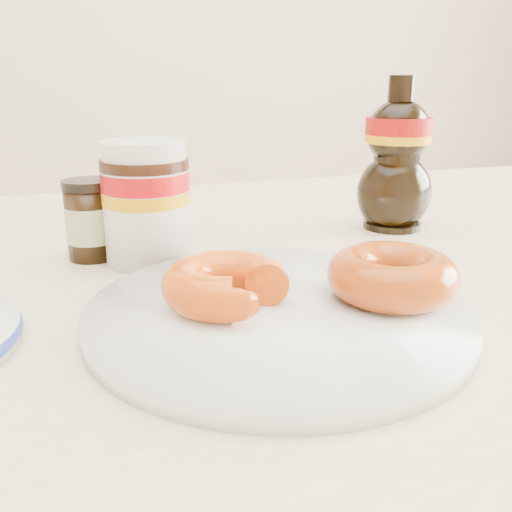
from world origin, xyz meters
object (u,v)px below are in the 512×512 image
object	(u,v)px
dining_table	(260,361)
dark_jar	(91,220)
plate	(278,312)
donut_bitten	(226,284)
syrup_bottle	(397,154)
donut_whole	(392,275)
nutella_jar	(146,198)

from	to	relation	value
dining_table	dark_jar	bearing A→B (deg)	142.46
plate	dark_jar	bearing A→B (deg)	120.25
donut_bitten	syrup_bottle	bearing A→B (deg)	55.85
syrup_bottle	donut_whole	bearing A→B (deg)	-121.86
dining_table	syrup_bottle	distance (m)	0.28
nutella_jar	plate	bearing A→B (deg)	-68.69
donut_whole	dark_jar	xyz separation A→B (m)	(-0.20, 0.21, 0.01)
donut_bitten	dining_table	bearing A→B (deg)	75.24
dark_jar	nutella_jar	bearing A→B (deg)	-30.63
dining_table	donut_whole	size ratio (longest dim) A/B	14.70
donut_bitten	donut_whole	distance (m)	0.12
nutella_jar	dark_jar	distance (m)	0.06
dining_table	plate	size ratio (longest dim) A/B	5.08
dining_table	plate	world-z (taller)	plate
donut_bitten	nutella_jar	world-z (taller)	nutella_jar
dining_table	donut_whole	world-z (taller)	donut_whole
donut_whole	plate	bearing A→B (deg)	170.94
dark_jar	donut_whole	bearing A→B (deg)	-46.79
donut_bitten	nutella_jar	xyz separation A→B (m)	(-0.03, 0.16, 0.03)
donut_whole	nutella_jar	distance (m)	0.24
syrup_bottle	dining_table	bearing A→B (deg)	-151.11
dark_jar	donut_bitten	bearing A→B (deg)	-66.87
dining_table	nutella_jar	bearing A→B (deg)	138.93
dining_table	dark_jar	xyz separation A→B (m)	(-0.14, 0.10, 0.12)
plate	nutella_jar	bearing A→B (deg)	111.31
nutella_jar	dining_table	bearing A→B (deg)	-41.07
donut_bitten	donut_whole	size ratio (longest dim) A/B	0.95
plate	dark_jar	world-z (taller)	dark_jar
donut_whole	donut_bitten	bearing A→B (deg)	168.49
dining_table	donut_bitten	world-z (taller)	donut_bitten
plate	donut_bitten	world-z (taller)	donut_bitten
plate	syrup_bottle	distance (m)	0.31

